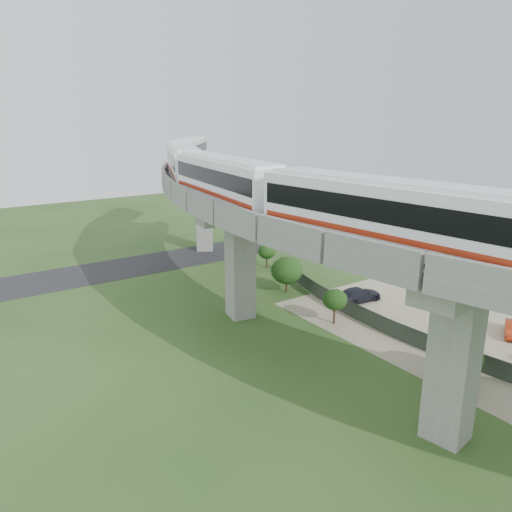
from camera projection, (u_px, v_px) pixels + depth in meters
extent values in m
plane|color=#27481D|center=(309.00, 366.00, 35.26)|extent=(160.00, 160.00, 0.00)
cube|color=gray|center=(454.00, 329.00, 41.28)|extent=(18.00, 26.00, 0.04)
cube|color=#232326|center=(145.00, 264.00, 59.06)|extent=(60.00, 8.00, 0.03)
cube|color=#99968E|center=(204.00, 218.00, 64.29)|extent=(2.86, 2.93, 8.40)
cube|color=#99968E|center=(203.00, 181.00, 62.98)|extent=(7.21, 5.74, 1.20)
cube|color=#99968E|center=(240.00, 270.00, 42.87)|extent=(2.35, 2.51, 8.40)
cube|color=#99968E|center=(240.00, 215.00, 41.56)|extent=(7.31, 3.58, 1.20)
cube|color=#99968E|center=(453.00, 368.00, 26.34)|extent=(2.35, 2.51, 8.40)
cube|color=#99968E|center=(463.00, 282.00, 25.02)|extent=(7.31, 3.58, 1.20)
cube|color=gray|center=(202.00, 179.00, 56.94)|extent=(16.42, 20.91, 0.80)
cube|color=gray|center=(164.00, 172.00, 56.11)|extent=(8.66, 17.08, 1.00)
cube|color=gray|center=(240.00, 170.00, 57.28)|extent=(8.66, 17.08, 1.00)
cube|color=brown|center=(183.00, 175.00, 56.51)|extent=(10.68, 18.08, 0.12)
cube|color=black|center=(183.00, 174.00, 56.48)|extent=(9.69, 17.59, 0.12)
cube|color=brown|center=(222.00, 175.00, 57.11)|extent=(10.68, 18.08, 0.12)
cube|color=black|center=(222.00, 173.00, 57.08)|extent=(9.69, 17.59, 0.12)
cube|color=gray|center=(246.00, 206.00, 40.14)|extent=(11.77, 20.03, 0.80)
cube|color=gray|center=(195.00, 199.00, 38.10)|extent=(3.22, 18.71, 1.00)
cube|color=gray|center=(293.00, 191.00, 41.69)|extent=(3.22, 18.71, 1.00)
cube|color=brown|center=(220.00, 202.00, 39.10)|extent=(5.44, 19.05, 0.12)
cube|color=black|center=(220.00, 201.00, 39.07)|extent=(4.35, 18.88, 0.12)
cube|color=brown|center=(270.00, 198.00, 40.93)|extent=(5.44, 19.05, 0.12)
cube|color=black|center=(270.00, 197.00, 40.90)|extent=(4.35, 18.88, 0.12)
cube|color=gray|center=(440.00, 258.00, 25.66)|extent=(11.77, 20.03, 0.80)
cube|color=gray|center=(396.00, 257.00, 22.58)|extent=(3.22, 18.71, 1.00)
cube|color=gray|center=(479.00, 228.00, 28.24)|extent=(3.22, 18.71, 1.00)
cube|color=brown|center=(419.00, 257.00, 24.08)|extent=(5.44, 19.05, 0.12)
cube|color=black|center=(419.00, 255.00, 24.05)|extent=(4.35, 18.88, 0.12)
cube|color=brown|center=(461.00, 242.00, 26.98)|extent=(5.44, 19.05, 0.12)
cube|color=black|center=(461.00, 240.00, 26.95)|extent=(4.35, 18.88, 0.12)
cube|color=white|center=(383.00, 215.00, 25.17)|extent=(4.44, 15.21, 3.20)
cube|color=white|center=(385.00, 181.00, 24.71)|extent=(3.81, 14.40, 0.22)
cube|color=black|center=(384.00, 206.00, 25.05)|extent=(4.43, 14.62, 1.15)
cube|color=#A02710|center=(382.00, 229.00, 25.38)|extent=(4.43, 14.62, 0.30)
cube|color=black|center=(381.00, 243.00, 25.57)|extent=(3.38, 12.88, 0.28)
cube|color=white|center=(226.00, 181.00, 37.59)|extent=(4.67, 15.23, 3.20)
cube|color=white|center=(226.00, 159.00, 37.12)|extent=(4.04, 14.41, 0.22)
cube|color=black|center=(226.00, 175.00, 37.46)|extent=(4.65, 14.64, 1.15)
cube|color=#A02710|center=(226.00, 191.00, 37.79)|extent=(4.65, 14.64, 0.30)
cube|color=black|center=(226.00, 201.00, 37.99)|extent=(3.58, 12.89, 0.28)
cube|color=white|center=(184.00, 163.00, 51.68)|extent=(8.13, 14.92, 3.20)
cube|color=white|center=(183.00, 146.00, 51.22)|extent=(7.35, 14.02, 0.22)
cube|color=black|center=(184.00, 159.00, 51.56)|extent=(7.96, 14.38, 1.15)
cube|color=#A02710|center=(184.00, 170.00, 51.89)|extent=(7.96, 14.38, 0.30)
cube|color=black|center=(184.00, 177.00, 52.08)|extent=(6.54, 12.53, 0.28)
cube|color=white|center=(190.00, 152.00, 66.59)|extent=(11.07, 13.68, 3.20)
cube|color=white|center=(189.00, 139.00, 66.12)|extent=(10.19, 12.75, 0.22)
cube|color=black|center=(189.00, 149.00, 66.46)|extent=(10.77, 13.23, 1.15)
cube|color=#A02710|center=(190.00, 158.00, 66.79)|extent=(10.77, 13.23, 0.30)
cube|color=black|center=(190.00, 163.00, 66.99)|extent=(9.09, 11.39, 0.28)
cylinder|color=#2D382D|center=(282.00, 263.00, 57.02)|extent=(0.08, 0.08, 1.50)
cube|color=#2D382D|center=(288.00, 269.00, 54.71)|extent=(1.69, 4.77, 1.40)
cylinder|color=#2D382D|center=(297.00, 276.00, 52.43)|extent=(0.08, 0.08, 1.50)
cube|color=#2D382D|center=(306.00, 283.00, 50.19)|extent=(1.23, 4.91, 1.40)
cylinder|color=#2D382D|center=(318.00, 291.00, 47.99)|extent=(0.08, 0.08, 1.50)
cube|color=#2D382D|center=(333.00, 299.00, 45.83)|extent=(0.75, 4.99, 1.40)
cylinder|color=#2D382D|center=(349.00, 308.00, 43.72)|extent=(0.08, 0.08, 1.50)
cube|color=#2D382D|center=(369.00, 318.00, 41.67)|extent=(0.27, 5.04, 1.40)
cylinder|color=#2D382D|center=(391.00, 328.00, 39.68)|extent=(0.08, 0.08, 1.50)
cube|color=#2D382D|center=(417.00, 339.00, 37.75)|extent=(0.27, 5.04, 1.40)
cylinder|color=#2D382D|center=(447.00, 350.00, 35.89)|extent=(0.08, 0.08, 1.50)
cube|color=#2D382D|center=(481.00, 363.00, 34.10)|extent=(0.75, 4.99, 1.40)
cylinder|color=#382314|center=(267.00, 262.00, 57.62)|extent=(0.18, 0.18, 1.33)
ellipsoid|color=#153611|center=(267.00, 251.00, 57.28)|extent=(2.01, 2.01, 1.71)
cylinder|color=#382314|center=(286.00, 286.00, 49.60)|extent=(0.18, 0.18, 1.33)
ellipsoid|color=#153611|center=(287.00, 271.00, 49.16)|extent=(3.12, 3.12, 2.66)
cylinder|color=#382314|center=(334.00, 315.00, 42.06)|extent=(0.18, 0.18, 1.58)
ellipsoid|color=#153611|center=(335.00, 299.00, 41.67)|extent=(2.07, 2.07, 1.76)
cylinder|color=#382314|center=(459.00, 375.00, 33.02)|extent=(0.18, 0.18, 1.00)
ellipsoid|color=#153611|center=(461.00, 356.00, 32.65)|extent=(2.82, 2.82, 2.40)
imported|color=black|center=(359.00, 295.00, 47.04)|extent=(4.80, 2.20, 1.36)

